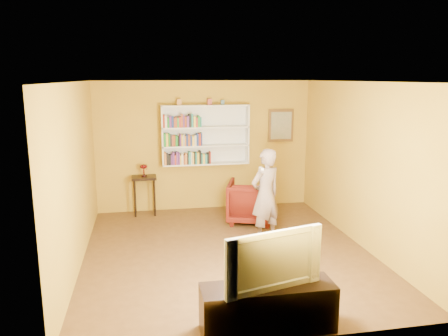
{
  "coord_description": "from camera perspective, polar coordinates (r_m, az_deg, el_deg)",
  "views": [
    {
      "loc": [
        -1.26,
        -6.49,
        2.76
      ],
      "look_at": [
        0.09,
        0.75,
        1.23
      ],
      "focal_mm": 35.0,
      "sensor_mm": 36.0,
      "label": 1
    }
  ],
  "objects": [
    {
      "name": "armchair",
      "position": [
        8.49,
        3.56,
        -4.39
      ],
      "size": [
        1.1,
        1.12,
        0.81
      ],
      "primitive_type": "imported",
      "rotation": [
        0.0,
        0.0,
        2.82
      ],
      "color": "#420704",
      "rests_on": "ground"
    },
    {
      "name": "ruby_lustre",
      "position": [
        8.93,
        -10.45,
        0.04
      ],
      "size": [
        0.16,
        0.16,
        0.25
      ],
      "color": "maroon",
      "rests_on": "console_table"
    },
    {
      "name": "books_row_upper",
      "position": [
        8.88,
        -5.5,
        6.06
      ],
      "size": [
        0.77,
        0.19,
        0.27
      ],
      "color": "#A22918",
      "rests_on": "bookshelf"
    },
    {
      "name": "books_row_middle",
      "position": [
        8.92,
        -5.34,
        3.64
      ],
      "size": [
        0.77,
        0.19,
        0.27
      ],
      "color": "#1C8025",
      "rests_on": "bookshelf"
    },
    {
      "name": "books_row_lower",
      "position": [
        8.99,
        -4.86,
        1.25
      ],
      "size": [
        0.95,
        0.19,
        0.27
      ],
      "color": "#C97028",
      "rests_on": "bookshelf"
    },
    {
      "name": "tv_cabinet",
      "position": [
        5.09,
        5.74,
        -17.69
      ],
      "size": [
        1.49,
        0.45,
        0.53
      ],
      "primitive_type": "cube",
      "color": "black",
      "rests_on": "ground"
    },
    {
      "name": "game_remote",
      "position": [
        7.04,
        4.88,
        -0.06
      ],
      "size": [
        0.04,
        0.15,
        0.04
      ],
      "primitive_type": "cube",
      "color": "white",
      "rests_on": "person"
    },
    {
      "name": "room_shell",
      "position": [
        6.84,
        0.42,
        -3.04
      ],
      "size": [
        5.3,
        5.8,
        2.88
      ],
      "color": "#4A3018",
      "rests_on": "ground"
    },
    {
      "name": "ornament_centre",
      "position": [
        8.96,
        -1.9,
        8.64
      ],
      "size": [
        0.09,
        0.09,
        0.12
      ],
      "primitive_type": "cube",
      "color": "#9A3E33",
      "rests_on": "bookshelf"
    },
    {
      "name": "television",
      "position": [
        4.83,
        5.88,
        -11.51
      ],
      "size": [
        1.15,
        0.44,
        0.66
      ],
      "primitive_type": "imported",
      "rotation": [
        0.0,
        0.0,
        0.26
      ],
      "color": "black",
      "rests_on": "tv_cabinet"
    },
    {
      "name": "bookshelf",
      "position": [
        9.07,
        -2.49,
        4.35
      ],
      "size": [
        1.8,
        0.29,
        1.23
      ],
      "color": "silver",
      "rests_on": "room_shell"
    },
    {
      "name": "console_table",
      "position": [
        8.99,
        -10.37,
        -1.94
      ],
      "size": [
        0.49,
        0.37,
        0.8
      ],
      "color": "black",
      "rests_on": "ground"
    },
    {
      "name": "person",
      "position": [
        7.43,
        5.44,
        -3.59
      ],
      "size": [
        0.69,
        0.59,
        1.61
      ],
      "primitive_type": "imported",
      "rotation": [
        0.0,
        0.0,
        3.56
      ],
      "color": "#6F5C52",
      "rests_on": "ground"
    },
    {
      "name": "ornament_right",
      "position": [
        9.01,
        -0.2,
        8.58
      ],
      "size": [
        0.07,
        0.07,
        0.1
      ],
      "primitive_type": "cube",
      "color": "#476A77",
      "rests_on": "bookshelf"
    },
    {
      "name": "framed_painting",
      "position": [
        9.47,
        7.44,
        5.52
      ],
      "size": [
        0.55,
        0.05,
        0.7
      ],
      "color": "brown",
      "rests_on": "room_shell"
    },
    {
      "name": "ornament_left",
      "position": [
        8.89,
        -5.89,
        8.56
      ],
      "size": [
        0.09,
        0.09,
        0.12
      ],
      "primitive_type": "cube",
      "color": "#BE7B36",
      "rests_on": "bookshelf"
    }
  ]
}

